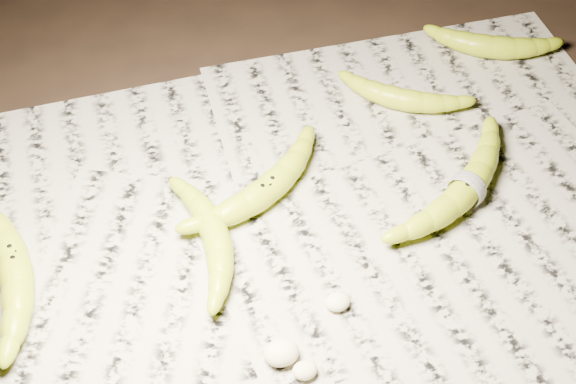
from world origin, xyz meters
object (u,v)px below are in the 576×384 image
object	(u,v)px
banana_left_b	(215,234)
banana_upper_a	(401,97)
banana_upper_b	(492,45)
banana_left_a	(12,260)
banana_center	(266,188)
banana_taped	(467,187)

from	to	relation	value
banana_left_b	banana_upper_a	size ratio (longest dim) A/B	1.08
banana_upper_a	banana_upper_b	world-z (taller)	banana_upper_b
banana_left_a	banana_upper_a	distance (m)	0.56
banana_center	banana_upper_a	size ratio (longest dim) A/B	1.24
banana_left_a	banana_center	xyz separation A→B (m)	(0.31, 0.03, -0.00)
banana_center	banana_upper_a	bearing A→B (deg)	-3.72
banana_left_a	banana_taped	distance (m)	0.56
banana_left_b	banana_center	size ratio (longest dim) A/B	0.87
banana_left_a	banana_upper_b	world-z (taller)	banana_left_a
banana_left_a	banana_taped	size ratio (longest dim) A/B	0.99
banana_left_b	banana_taped	xyz separation A→B (m)	(0.32, -0.01, 0.00)
banana_left_a	banana_upper_b	distance (m)	0.75
banana_upper_b	banana_taped	bearing A→B (deg)	-95.56
banana_upper_a	banana_upper_b	distance (m)	0.19
banana_left_a	banana_left_b	xyz separation A→B (m)	(0.24, -0.02, -0.00)
banana_upper_a	banana_center	bearing A→B (deg)	-118.86
banana_left_b	banana_center	xyz separation A→B (m)	(0.08, 0.05, 0.00)
banana_center	banana_taped	size ratio (longest dim) A/B	0.89
banana_left_b	banana_taped	size ratio (longest dim) A/B	0.77
banana_left_a	banana_left_b	distance (m)	0.24
banana_left_a	banana_taped	xyz separation A→B (m)	(0.56, -0.04, -0.00)
banana_left_b	banana_upper_a	world-z (taller)	banana_left_b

